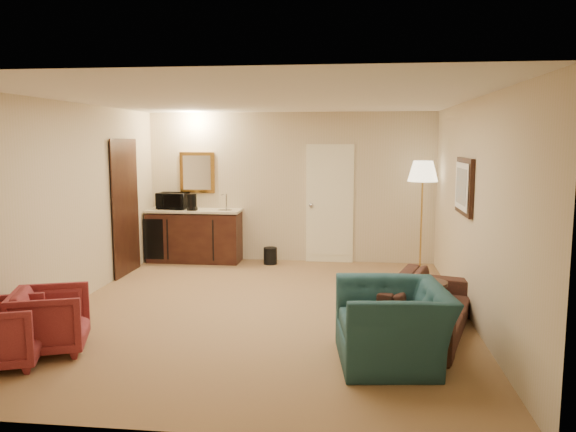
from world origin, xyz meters
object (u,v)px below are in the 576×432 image
(rose_chair_near, at_px, (2,330))
(waste_bin, at_px, (270,256))
(sofa, at_px, (428,297))
(coffee_table, at_px, (411,301))
(floor_lamp, at_px, (421,216))
(teal_armchair, at_px, (393,312))
(wetbar_cabinet, at_px, (195,236))
(rose_chair_far, at_px, (50,317))
(microwave, at_px, (173,199))
(coffee_maker, at_px, (192,202))

(rose_chair_near, relative_size, waste_bin, 2.40)
(sofa, relative_size, waste_bin, 6.99)
(coffee_table, relative_size, floor_lamp, 0.47)
(sofa, relative_size, teal_armchair, 1.77)
(teal_armchair, bearing_deg, wetbar_cabinet, -150.01)
(rose_chair_near, relative_size, rose_chair_far, 0.97)
(microwave, bearing_deg, coffee_maker, -16.34)
(wetbar_cabinet, bearing_deg, rose_chair_near, -96.05)
(floor_lamp, xyz_separation_m, coffee_maker, (-3.85, 0.20, 0.16))
(rose_chair_far, xyz_separation_m, waste_bin, (1.60, 4.25, -0.21))
(rose_chair_far, distance_m, floor_lamp, 5.75)
(teal_armchair, distance_m, microwave, 5.55)
(floor_lamp, bearing_deg, waste_bin, 174.29)
(rose_chair_far, bearing_deg, floor_lamp, -65.17)
(teal_armchair, height_order, coffee_table, teal_armchair)
(wetbar_cabinet, height_order, floor_lamp, floor_lamp)
(sofa, distance_m, waste_bin, 3.91)
(teal_armchair, distance_m, rose_chair_near, 3.69)
(coffee_maker, bearing_deg, waste_bin, 16.82)
(waste_bin, bearing_deg, floor_lamp, -5.71)
(teal_armchair, height_order, waste_bin, teal_armchair)
(rose_chair_near, height_order, coffee_table, rose_chair_near)
(wetbar_cabinet, xyz_separation_m, coffee_table, (3.45, -2.91, -0.22))
(sofa, distance_m, rose_chair_far, 3.99)
(sofa, distance_m, teal_armchair, 1.04)
(wetbar_cabinet, relative_size, coffee_maker, 5.70)
(rose_chair_near, bearing_deg, teal_armchair, -102.42)
(floor_lamp, relative_size, waste_bin, 6.26)
(floor_lamp, bearing_deg, rose_chair_near, -134.67)
(rose_chair_near, xyz_separation_m, rose_chair_far, (0.25, 0.40, 0.01))
(waste_bin, bearing_deg, sofa, -54.83)
(wetbar_cabinet, bearing_deg, rose_chair_far, -93.31)
(sofa, height_order, rose_chair_far, sofa)
(wetbar_cabinet, distance_m, microwave, 0.75)
(rose_chair_near, relative_size, coffee_table, 0.82)
(waste_bin, relative_size, microwave, 0.56)
(coffee_table, bearing_deg, wetbar_cabinet, 139.79)
(sofa, bearing_deg, coffee_table, 40.57)
(rose_chair_far, height_order, floor_lamp, floor_lamp)
(sofa, xyz_separation_m, floor_lamp, (0.25, 2.94, 0.51))
(sofa, bearing_deg, floor_lamp, 11.96)
(waste_bin, bearing_deg, coffee_table, -53.60)
(coffee_table, distance_m, microwave, 4.91)
(rose_chair_near, xyz_separation_m, floor_lamp, (4.35, 4.40, 0.56))
(sofa, xyz_separation_m, rose_chair_far, (-3.85, -1.06, -0.04))
(coffee_table, distance_m, floor_lamp, 2.71)
(rose_chair_near, xyz_separation_m, waste_bin, (1.85, 4.65, -0.20))
(teal_armchair, bearing_deg, coffee_maker, -149.26)
(wetbar_cabinet, relative_size, teal_armchair, 1.44)
(waste_bin, xyz_separation_m, microwave, (-1.74, 0.10, 0.95))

